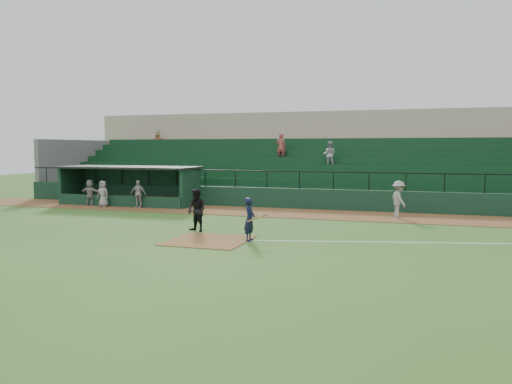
% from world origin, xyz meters
% --- Properties ---
extents(ground, '(90.00, 90.00, 0.00)m').
position_xyz_m(ground, '(0.00, 0.00, 0.00)').
color(ground, '#315F1E').
rests_on(ground, ground).
extents(warning_track, '(40.00, 4.00, 0.03)m').
position_xyz_m(warning_track, '(0.00, 8.00, 0.01)').
color(warning_track, brown).
rests_on(warning_track, ground).
extents(home_plate_dirt, '(3.00, 3.00, 0.03)m').
position_xyz_m(home_plate_dirt, '(0.00, -1.00, 0.01)').
color(home_plate_dirt, brown).
rests_on(home_plate_dirt, ground).
extents(foul_line, '(17.49, 4.44, 0.01)m').
position_xyz_m(foul_line, '(8.00, 1.20, 0.01)').
color(foul_line, white).
rests_on(foul_line, ground).
extents(stadium_structure, '(38.00, 13.08, 6.40)m').
position_xyz_m(stadium_structure, '(-0.00, 16.46, 2.30)').
color(stadium_structure, '#10311F').
rests_on(stadium_structure, ground).
extents(dugout, '(8.90, 3.20, 2.42)m').
position_xyz_m(dugout, '(-9.75, 9.56, 1.33)').
color(dugout, '#10311F').
rests_on(dugout, ground).
extents(batter_at_plate, '(1.00, 0.68, 1.68)m').
position_xyz_m(batter_at_plate, '(1.53, -0.52, 0.84)').
color(batter_at_plate, black).
rests_on(batter_at_plate, ground).
extents(umpire, '(1.09, 0.99, 1.84)m').
position_xyz_m(umpire, '(-1.36, 0.93, 0.92)').
color(umpire, black).
rests_on(umpire, ground).
extents(runner, '(1.17, 1.40, 1.88)m').
position_xyz_m(runner, '(6.72, 7.88, 0.97)').
color(runner, gray).
rests_on(runner, warning_track).
extents(dugout_player_a, '(1.00, 0.50, 1.65)m').
position_xyz_m(dugout_player_a, '(-8.15, 7.47, 0.85)').
color(dugout_player_a, '#AAA69F').
rests_on(dugout_player_a, warning_track).
extents(dugout_player_b, '(0.81, 0.56, 1.58)m').
position_xyz_m(dugout_player_b, '(-10.47, 7.32, 0.82)').
color(dugout_player_b, gray).
rests_on(dugout_player_b, warning_track).
extents(dugout_player_c, '(1.52, 0.61, 1.60)m').
position_xyz_m(dugout_player_c, '(-11.66, 7.71, 0.83)').
color(dugout_player_c, '#9E9994').
rests_on(dugout_player_c, warning_track).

